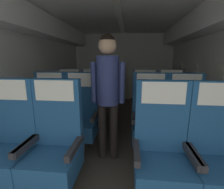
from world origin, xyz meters
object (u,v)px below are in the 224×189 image
seat_a_left_window (9,145)px  seat_c_right_window (144,104)px  seat_b_left_aisle (81,118)px  seat_c_right_aisle (170,105)px  seat_b_left_window (50,116)px  flight_attendant (108,86)px  seat_a_left_aisle (55,148)px  seat_c_left_aisle (93,103)px  seat_a_right_window (161,154)px  seat_b_right_aisle (185,122)px  seat_b_right_window (149,120)px  seat_c_left_window (70,102)px  seat_a_right_aisle (218,158)px

seat_a_left_window → seat_c_right_window: (1.49, 1.66, 0.00)m
seat_a_left_window → seat_c_right_window: size_ratio=1.00×
seat_a_left_window → seat_b_left_aisle: (0.49, 0.84, 0.00)m
seat_c_right_aisle → seat_c_right_window: (-0.48, 0.01, 0.00)m
seat_b_left_window → flight_attendant: bearing=-13.3°
seat_a_left_aisle → seat_a_left_window: bearing=-179.1°
seat_a_left_aisle → seat_b_left_aisle: same height
flight_attendant → seat_c_left_aisle: bearing=-85.6°
seat_c_left_aisle → seat_c_right_aisle: same height
seat_a_right_window → seat_c_right_window: same height
seat_b_right_aisle → seat_b_right_window: same height
seat_b_right_window → seat_c_left_window: size_ratio=1.00×
seat_a_left_aisle → seat_a_right_window: (1.02, -0.00, 0.00)m
seat_b_left_window → flight_attendant: 1.09m
seat_b_left_window → seat_b_right_aisle: size_ratio=1.00×
seat_a_right_aisle → seat_b_right_aisle: same height
seat_a_left_window → flight_attendant: (0.92, 0.62, 0.53)m
seat_a_left_window → seat_c_left_window: bearing=90.2°
seat_a_left_aisle → seat_b_right_window: (1.02, 0.83, 0.00)m
seat_a_left_aisle → seat_c_left_aisle: size_ratio=1.00×
seat_a_left_aisle → seat_a_right_aisle: (1.51, -0.00, 0.00)m
seat_a_right_window → flight_attendant: size_ratio=0.70×
seat_a_left_aisle → seat_c_right_window: same height
seat_b_left_window → seat_c_right_window: size_ratio=1.00×
seat_a_left_aisle → seat_a_right_aisle: same height
seat_a_right_aisle → flight_attendant: bearing=149.7°
seat_b_right_aisle → seat_c_right_aisle: 0.82m
seat_a_left_aisle → seat_b_right_aisle: size_ratio=1.00×
seat_a_right_aisle → seat_c_right_aisle: (-0.01, 1.65, 0.00)m
seat_a_right_window → seat_c_right_aisle: bearing=73.9°
seat_b_right_aisle → seat_c_left_window: size_ratio=1.00×
seat_b_left_window → seat_c_right_window: 1.70m
seat_c_right_window → flight_attendant: size_ratio=0.70×
seat_c_left_window → seat_c_right_aisle: same height
seat_b_left_aisle → seat_c_right_window: same height
seat_c_left_aisle → seat_c_right_aisle: bearing=-0.4°
seat_b_right_window → flight_attendant: 0.80m
flight_attendant → seat_a_right_window: bearing=114.4°
seat_b_left_window → seat_c_left_aisle: (0.48, 0.82, 0.00)m
flight_attendant → seat_c_right_aisle: bearing=-154.2°
seat_a_right_window → seat_b_left_window: 1.72m
seat_a_left_aisle → seat_c_left_window: 1.73m
seat_a_left_window → seat_b_left_aisle: same height
seat_a_left_aisle → seat_a_right_window: 1.02m
seat_b_left_aisle → seat_c_left_aisle: size_ratio=1.00×
seat_a_left_aisle → seat_a_right_window: bearing=-0.0°
seat_a_right_window → seat_a_left_aisle: bearing=180.0°
seat_b_right_aisle → flight_attendant: bearing=-169.0°
seat_b_left_window → seat_c_right_window: same height
flight_attendant → seat_b_right_window: bearing=-177.6°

